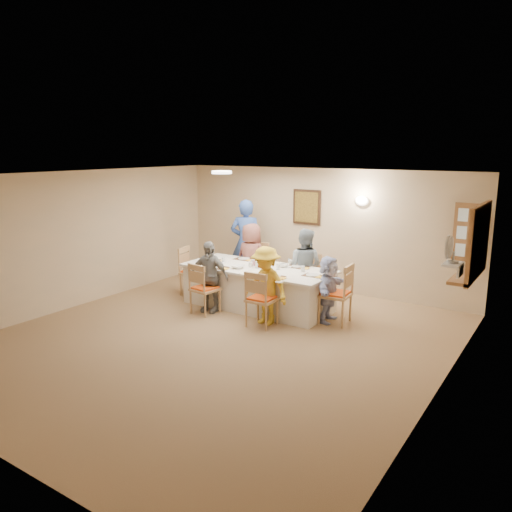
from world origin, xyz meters
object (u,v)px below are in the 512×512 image
Objects in this scene: chair_back_left at (255,268)px; condiment_ketchup at (257,260)px; chair_front_right at (262,298)px; caregiver at (246,243)px; diner_right_end at (328,289)px; desk_fan at (451,253)px; diner_front_left at (209,277)px; chair_front_left at (205,288)px; chair_back_right at (307,278)px; diner_back_right at (304,266)px; dining_table at (258,287)px; chair_right_end at (335,293)px; diner_front_right at (266,286)px; chair_left_end at (193,271)px; diner_back_left at (251,259)px; serving_hatch at (479,242)px.

chair_back_left is 1.04m from condiment_ketchup.
chair_front_right is 0.52× the size of caregiver.
diner_right_end is 1.49m from condiment_ketchup.
chair_back_left is at bearing 160.08° from desk_fan.
diner_right_end reaches higher than chair_front_right.
diner_front_left is (0.00, -1.48, 0.14)m from chair_back_left.
caregiver is at bearing 58.88° from diner_right_end.
chair_front_left is 1.20m from chair_front_right.
diner_back_right reaches higher than chair_back_right.
chair_right_end reaches higher than dining_table.
diner_right_end reaches higher than chair_back_left.
diner_front_right is at bearing 110.59° from caregiver.
chair_left_end is 2.26m from diner_front_right.
diner_front_left is (-1.20, 0.12, 0.17)m from chair_front_right.
diner_back_left reaches higher than condiment_ketchup.
chair_back_right is at bearing -172.33° from diner_back_left.
serving_hatch is at bearing -78.84° from diner_right_end.
chair_front_right is 1.24m from chair_right_end.
serving_hatch reaches higher than chair_front_right.
serving_hatch is 4.25m from diner_back_left.
desk_fan is 0.26× the size of diner_right_end.
chair_right_end is (1.55, 0.00, 0.14)m from dining_table.
chair_right_end reaches higher than chair_back_left.
diner_back_right is at bearing 46.45° from condiment_ketchup.
diner_right_end is (1.42, 0.00, 0.19)m from dining_table.
diner_back_right is 1.73m from caregiver.
chair_back_left is 0.24m from diner_back_left.
caregiver reaches higher than chair_back_right.
chair_front_left is 0.82× the size of diner_right_end.
condiment_ketchup is at bearing 168.83° from desk_fan.
diner_right_end is at bearing -162.69° from serving_hatch.
diner_back_left is at bearing -175.74° from chair_back_right.
chair_back_left reaches higher than condiment_ketchup.
chair_back_right is 0.50× the size of caregiver.
dining_table is 1.94× the size of diner_back_left.
desk_fan is at bearing 136.56° from caregiver.
dining_table is 1.50× the size of caregiver.
caregiver is at bearing -44.29° from diner_back_left.
serving_hatch is 0.54× the size of dining_table.
chair_back_right is 0.64× the size of diner_back_left.
dining_table is 0.97m from diner_back_right.
diner_back_left is at bearing 79.49° from diner_front_left.
diner_back_left is (-1.20, 1.48, 0.24)m from chair_front_right.
diner_right_end is (-0.13, 0.00, 0.05)m from chair_right_end.
diner_back_left reaches higher than chair_front_right.
chair_back_right is at bearing 177.58° from serving_hatch.
dining_table is 2.75× the size of chair_back_left.
condiment_ketchup is at bearing 83.22° from diner_right_end.
diner_back_left reaches higher than chair_back_left.
condiment_ketchup is (-3.50, 0.69, -0.66)m from desk_fan.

